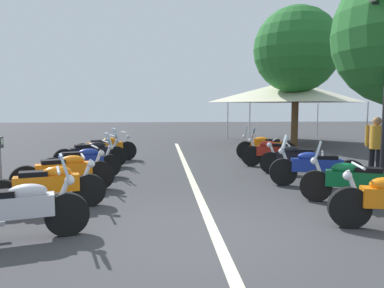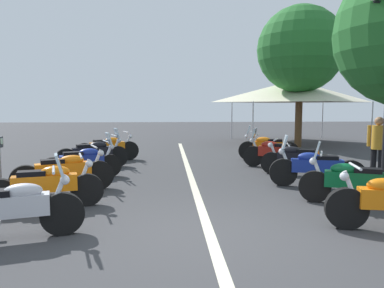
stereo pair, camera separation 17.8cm
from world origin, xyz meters
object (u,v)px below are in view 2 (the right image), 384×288
Objects in this scene: motorcycle_left_row_1 at (46,185)px; event_tent at (294,91)px; motorcycle_left_row_4 at (94,153)px; motorcycle_right_row_3 at (296,159)px; motorcycle_left_row_0 at (12,208)px; motorcycle_right_row_1 at (353,181)px; motorcycle_left_row_3 at (83,161)px; motorcycle_left_row_5 at (108,148)px; motorcycle_right_row_5 at (268,147)px; motorcycle_right_row_4 at (274,152)px; motorcycle_right_row_2 at (315,167)px; traffic_cone_0 at (318,161)px; motorcycle_left_row_2 at (65,172)px; bystander_0 at (378,144)px; roadside_tree_2 at (301,50)px.

event_tent is (11.97, -8.65, 2.20)m from motorcycle_left_row_1.
motorcycle_left_row_4 reaches higher than motorcycle_right_row_3.
motorcycle_left_row_0 reaches higher than motorcycle_right_row_1.
motorcycle_left_row_4 is 7.42m from motorcycle_right_row_1.
motorcycle_left_row_0 is at bearing -111.58° from motorcycle_left_row_3.
motorcycle_left_row_0 is 5.92m from motorcycle_right_row_1.
motorcycle_right_row_5 is at bearing -23.73° from motorcycle_left_row_5.
motorcycle_right_row_4 is at bearing -39.48° from motorcycle_left_row_5.
motorcycle_right_row_2 is 2.41m from traffic_cone_0.
motorcycle_left_row_0 is 4.53m from motorcycle_left_row_3.
motorcycle_right_row_1 reaches higher than motorcycle_left_row_5.
traffic_cone_0 is at bearing -1.76° from motorcycle_left_row_2.
motorcycle_left_row_0 is 0.95× the size of motorcycle_left_row_2.
motorcycle_left_row_3 is 12.69m from event_tent.
traffic_cone_0 is at bearing -14.62° from motorcycle_left_row_3.
motorcycle_left_row_4 is at bearing 11.15° from motorcycle_right_row_3.
motorcycle_left_row_2 reaches higher than motorcycle_left_row_1.
motorcycle_right_row_1 is 0.94× the size of motorcycle_right_row_5.
motorcycle_left_row_4 is at bearing 82.90° from traffic_cone_0.
motorcycle_left_row_0 is at bearing 147.66° from event_tent.
motorcycle_left_row_3 is 1.21× the size of bystander_0.
event_tent is (9.06, -8.62, 2.19)m from motorcycle_left_row_3.
motorcycle_right_row_5 reaches higher than motorcycle_right_row_1.
motorcycle_left_row_0 is at bearing 42.68° from motorcycle_right_row_2.
motorcycle_right_row_2 is at bearing -35.38° from motorcycle_left_row_3.
motorcycle_right_row_2 reaches higher than motorcycle_left_row_5.
roadside_tree_2 reaches higher than motorcycle_left_row_0.
motorcycle_right_row_4 reaches higher than traffic_cone_0.
motorcycle_left_row_0 is 0.96× the size of motorcycle_right_row_5.
motorcycle_right_row_5 is at bearing 30.09° from motorcycle_left_row_1.
motorcycle_left_row_2 is 4.71m from motorcycle_left_row_5.
motorcycle_right_row_5 is (4.38, -0.04, 0.00)m from motorcycle_right_row_2.
bystander_0 is (-0.85, -1.80, 0.50)m from motorcycle_right_row_3.
motorcycle_left_row_0 is at bearing 158.76° from bystander_0.
traffic_cone_0 is at bearing 72.18° from bystander_0.
motorcycle_left_row_2 is (2.98, 0.08, -0.00)m from motorcycle_left_row_0.
roadside_tree_2 reaches higher than event_tent.
motorcycle_left_row_5 reaches higher than motorcycle_left_row_1.
motorcycle_right_row_1 is at bearing 166.82° from traffic_cone_0.
motorcycle_right_row_3 is 0.31× the size of event_tent.
motorcycle_left_row_2 is 1.29× the size of bystander_0.
motorcycle_right_row_3 is (0.13, -5.72, -0.01)m from motorcycle_left_row_3.
event_tent is (9.77, -1.10, 1.70)m from bystander_0.
motorcycle_right_row_1 is at bearing 166.07° from roadside_tree_2.
motorcycle_right_row_2 is at bearing 163.08° from roadside_tree_2.
motorcycle_right_row_4 is (3.04, -5.56, 0.01)m from motorcycle_left_row_2.
motorcycle_right_row_3 is at bearing 105.15° from motorcycle_right_row_5.
motorcycle_right_row_2 reaches higher than motorcycle_left_row_3.
motorcycle_left_row_4 is 11.61m from event_tent.
motorcycle_right_row_4 is (6.02, -5.48, 0.00)m from motorcycle_left_row_0.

